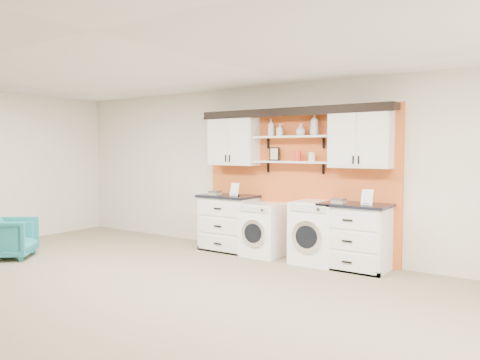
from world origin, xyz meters
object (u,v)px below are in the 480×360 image
Objects in this scene: base_cabinet_left at (229,223)px; base_cabinet_right at (355,236)px; washer at (265,229)px; dryer at (317,232)px; armchair at (10,238)px.

base_cabinet_right is at bearing -0.00° from base_cabinet_left.
base_cabinet_left reaches higher than washer.
dryer reaches higher than washer.
dryer is 1.34× the size of armchair.
dryer is at bearing -99.38° from armchair.
base_cabinet_right reaches higher than dryer.
base_cabinet_right is 1.03× the size of dryer.
armchair is (-4.16, -2.45, -0.15)m from dryer.
base_cabinet_left is 3.52m from armchair.
armchair is at bearing -135.64° from base_cabinet_left.
dryer is (1.65, -0.00, -0.00)m from base_cabinet_left.
armchair is (-2.51, -2.46, -0.16)m from base_cabinet_left.
base_cabinet_right is 1.39× the size of armchair.
dryer is at bearing -179.68° from base_cabinet_right.
washer is at bearing -92.73° from armchair.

